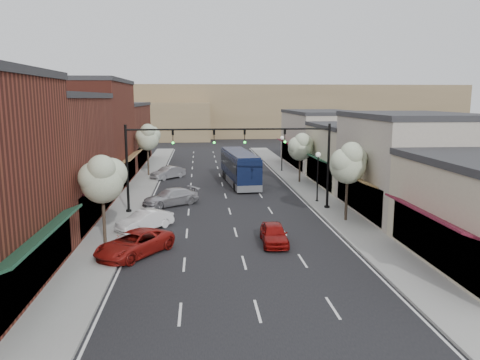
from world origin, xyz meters
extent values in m
plane|color=black|center=(0.00, 0.00, 0.00)|extent=(160.00, 160.00, 0.00)
cube|color=gray|center=(-8.40, 18.50, 0.07)|extent=(2.80, 73.00, 0.15)
cube|color=gray|center=(8.40, 18.50, 0.07)|extent=(2.80, 73.00, 0.15)
cube|color=gray|center=(-7.00, 18.50, 0.07)|extent=(0.25, 73.00, 0.17)
cube|color=gray|center=(7.00, 18.50, 0.07)|extent=(0.25, 73.00, 0.17)
cube|color=black|center=(-10.10, -8.00, 1.60)|extent=(0.60, 11.90, 2.60)
cube|color=#19402B|center=(-9.30, -8.00, 3.10)|extent=(1.07, 9.80, 0.49)
cube|color=brown|center=(-14.30, 6.00, 4.50)|extent=(9.00, 14.00, 9.00)
cube|color=#2D2D30|center=(-14.30, 6.00, 9.20)|extent=(9.20, 14.10, 0.40)
cube|color=black|center=(-10.10, 6.00, 1.60)|extent=(0.60, 11.90, 2.60)
cube|color=#5A1424|center=(-9.30, 6.00, 3.10)|extent=(1.07, 9.80, 0.49)
cube|color=maroon|center=(-14.30, 20.00, 5.25)|extent=(9.00, 14.00, 10.50)
cube|color=#2D2D30|center=(-14.30, 20.00, 10.70)|extent=(9.20, 14.10, 0.40)
cube|color=black|center=(-10.10, 20.00, 1.60)|extent=(0.60, 11.90, 2.60)
cube|color=olive|center=(-9.30, 20.00, 3.10)|extent=(1.07, 9.80, 0.49)
cube|color=brown|center=(-14.30, 36.00, 4.00)|extent=(9.00, 18.00, 8.00)
cube|color=#2D2D30|center=(-14.30, 36.00, 8.20)|extent=(9.20, 18.10, 0.40)
cube|color=black|center=(-10.10, 36.00, 1.60)|extent=(0.60, 15.30, 2.60)
cube|color=#19402B|center=(-9.30, 36.00, 3.10)|extent=(1.07, 12.60, 0.49)
cube|color=black|center=(10.10, -6.00, 1.60)|extent=(0.60, 10.20, 2.60)
cube|color=#5A1424|center=(9.30, -6.00, 3.10)|extent=(1.07, 8.40, 0.49)
cube|color=#B1A697|center=(13.80, 6.00, 3.75)|extent=(8.00, 12.00, 7.50)
cube|color=#2D2D30|center=(13.80, 6.00, 7.70)|extent=(8.20, 12.10, 0.40)
cube|color=black|center=(10.10, 6.00, 1.60)|extent=(0.60, 10.20, 2.60)
cube|color=olive|center=(9.30, 6.00, 3.10)|extent=(1.07, 8.40, 0.49)
cube|color=beige|center=(13.80, 18.00, 3.00)|extent=(8.00, 12.00, 6.00)
cube|color=#2D2D30|center=(13.80, 18.00, 6.20)|extent=(8.20, 12.10, 0.40)
cube|color=black|center=(10.10, 18.00, 1.60)|extent=(0.60, 10.20, 2.60)
cube|color=#19402B|center=(9.30, 18.00, 3.10)|extent=(1.07, 8.40, 0.49)
cube|color=#B1A697|center=(13.80, 32.00, 3.50)|extent=(8.00, 16.00, 7.00)
cube|color=#2D2D30|center=(13.80, 32.00, 7.20)|extent=(8.20, 16.10, 0.40)
cube|color=black|center=(10.10, 32.00, 1.60)|extent=(0.60, 13.60, 2.60)
cube|color=#5A1424|center=(9.30, 32.00, 3.10)|extent=(1.07, 11.20, 0.49)
cube|color=#7A6647|center=(0.00, 90.00, 6.00)|extent=(120.00, 30.00, 12.00)
cube|color=#7A6647|center=(-25.00, 78.00, 4.00)|extent=(50.00, 20.00, 8.00)
cylinder|color=black|center=(8.00, 8.00, 0.15)|extent=(0.44, 0.44, 0.30)
cylinder|color=black|center=(8.00, 8.00, 3.50)|extent=(0.20, 0.20, 7.00)
cylinder|color=black|center=(4.00, 8.00, 6.60)|extent=(8.00, 0.14, 0.14)
imported|color=black|center=(4.40, 8.00, 6.00)|extent=(0.18, 0.46, 1.10)
sphere|color=#19E533|center=(4.40, 7.88, 5.58)|extent=(0.18, 0.18, 0.18)
imported|color=black|center=(1.20, 8.00, 6.00)|extent=(0.18, 0.46, 1.10)
sphere|color=#19E533|center=(1.20, 7.88, 5.58)|extent=(0.18, 0.18, 0.18)
cylinder|color=black|center=(-8.00, 8.00, 0.15)|extent=(0.44, 0.44, 0.30)
cylinder|color=black|center=(-8.00, 8.00, 3.50)|extent=(0.20, 0.20, 7.00)
cylinder|color=black|center=(-4.00, 8.00, 6.60)|extent=(8.00, 0.14, 0.14)
imported|color=black|center=(-4.40, 8.00, 6.00)|extent=(0.18, 0.46, 1.10)
sphere|color=#19E533|center=(-4.40, 7.88, 5.58)|extent=(0.18, 0.18, 0.18)
imported|color=black|center=(-1.20, 8.00, 6.00)|extent=(0.18, 0.46, 1.10)
sphere|color=#19E533|center=(-1.20, 7.88, 5.58)|extent=(0.18, 0.18, 0.18)
cylinder|color=#47382B|center=(8.30, 4.00, 1.86)|extent=(0.20, 0.20, 3.71)
sphere|color=#9AB38A|center=(8.30, 4.00, 4.18)|extent=(2.60, 2.60, 2.60)
sphere|color=#9AB38A|center=(8.80, 4.30, 4.64)|extent=(2.00, 2.00, 2.00)
sphere|color=#9AB38A|center=(7.90, 3.70, 4.52)|extent=(1.90, 1.90, 1.90)
sphere|color=#9AB38A|center=(8.40, 3.50, 5.10)|extent=(1.70, 1.70, 1.70)
cylinder|color=#47382B|center=(8.30, 20.00, 1.66)|extent=(0.20, 0.20, 3.33)
sphere|color=#9AB38A|center=(8.30, 20.00, 3.74)|extent=(2.60, 2.60, 2.60)
sphere|color=#9AB38A|center=(8.80, 20.30, 4.16)|extent=(2.00, 2.00, 2.00)
sphere|color=#9AB38A|center=(7.90, 19.70, 4.06)|extent=(1.90, 1.90, 1.90)
sphere|color=#9AB38A|center=(8.40, 19.50, 4.58)|extent=(1.70, 1.70, 1.70)
cylinder|color=#47382B|center=(-8.30, 0.00, 1.76)|extent=(0.20, 0.20, 3.52)
sphere|color=#9AB38A|center=(-8.30, 0.00, 3.96)|extent=(2.60, 2.60, 2.60)
sphere|color=#9AB38A|center=(-7.80, 0.30, 4.40)|extent=(2.00, 2.00, 2.00)
sphere|color=#9AB38A|center=(-8.70, -0.30, 4.29)|extent=(1.90, 1.90, 1.90)
sphere|color=#9AB38A|center=(-8.20, -0.50, 4.84)|extent=(1.70, 1.70, 1.70)
cylinder|color=#47382B|center=(-8.30, 26.00, 1.92)|extent=(0.20, 0.20, 3.84)
sphere|color=#9AB38A|center=(-8.30, 26.00, 4.32)|extent=(2.60, 2.60, 2.60)
sphere|color=#9AB38A|center=(-7.80, 26.30, 4.80)|extent=(2.00, 2.00, 2.00)
sphere|color=#9AB38A|center=(-8.70, 25.70, 4.68)|extent=(1.90, 1.90, 1.90)
sphere|color=#9AB38A|center=(-8.20, 25.50, 5.28)|extent=(1.70, 1.70, 1.70)
cylinder|color=black|center=(7.80, 10.50, 0.10)|extent=(0.28, 0.28, 0.20)
cylinder|color=black|center=(7.80, 10.50, 2.00)|extent=(0.12, 0.12, 4.00)
sphere|color=white|center=(7.80, 10.50, 4.22)|extent=(0.44, 0.44, 0.44)
cylinder|color=black|center=(7.80, 28.00, 0.10)|extent=(0.28, 0.28, 0.20)
cylinder|color=black|center=(7.80, 28.00, 2.00)|extent=(0.12, 0.12, 4.00)
sphere|color=white|center=(7.80, 28.00, 4.22)|extent=(0.44, 0.44, 0.44)
cube|color=#0D1635|center=(1.85, 20.11, 1.86)|extent=(3.42, 11.40, 2.82)
cube|color=#595B60|center=(1.85, 20.11, 0.51)|extent=(3.45, 11.42, 0.65)
cube|color=black|center=(1.85, 20.11, 2.24)|extent=(3.40, 10.51, 1.03)
cube|color=#0D1635|center=(1.85, 20.11, 3.32)|extent=(3.19, 10.93, 0.23)
cube|color=black|center=(2.35, 14.57, 2.43)|extent=(1.94, 0.25, 1.12)
cylinder|color=black|center=(1.10, 16.10, 0.49)|extent=(0.38, 1.00, 0.97)
cylinder|color=black|center=(3.30, 16.30, 0.49)|extent=(0.38, 1.00, 0.97)
cylinder|color=black|center=(0.43, 23.56, 0.49)|extent=(0.38, 1.00, 0.97)
cylinder|color=black|center=(2.63, 23.75, 0.49)|extent=(0.38, 1.00, 0.97)
cylinder|color=black|center=(0.55, 22.25, 0.49)|extent=(0.38, 1.00, 0.97)
cylinder|color=black|center=(2.75, 22.45, 0.49)|extent=(0.38, 1.00, 0.97)
imported|color=maroon|center=(2.18, -0.79, 0.66)|extent=(1.72, 3.95, 1.32)
imported|color=maroon|center=(-6.20, -2.20, 0.70)|extent=(4.85, 5.48, 1.41)
imported|color=white|center=(-6.20, 3.13, 0.68)|extent=(3.98, 3.86, 1.36)
imported|color=#AAAAAF|center=(-4.86, 10.52, 0.71)|extent=(5.23, 4.28, 1.43)
imported|color=#A5A5AB|center=(-5.92, 24.04, 0.69)|extent=(3.98, 4.04, 1.39)
camera|label=1|loc=(-2.40, -28.60, 8.99)|focal=35.00mm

